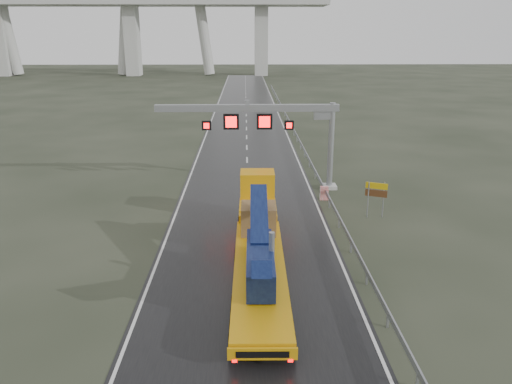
{
  "coord_description": "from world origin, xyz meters",
  "views": [
    {
      "loc": [
        -0.17,
        -22.21,
        12.45
      ],
      "look_at": [
        0.47,
        6.97,
        3.2
      ],
      "focal_mm": 35.0,
      "sensor_mm": 36.0,
      "label": 1
    }
  ],
  "objects_px": {
    "sign_gantry": "(273,123)",
    "heavy_haul_truck": "(259,231)",
    "striped_barrier": "(324,193)",
    "exit_sign_pair": "(376,193)"
  },
  "relations": [
    {
      "from": "sign_gantry",
      "to": "striped_barrier",
      "type": "height_order",
      "value": "sign_gantry"
    },
    {
      "from": "exit_sign_pair",
      "to": "heavy_haul_truck",
      "type": "bearing_deg",
      "value": -119.34
    },
    {
      "from": "sign_gantry",
      "to": "exit_sign_pair",
      "type": "height_order",
      "value": "sign_gantry"
    },
    {
      "from": "heavy_haul_truck",
      "to": "exit_sign_pair",
      "type": "xyz_separation_m",
      "value": [
        8.43,
        6.47,
        0.21
      ]
    },
    {
      "from": "sign_gantry",
      "to": "exit_sign_pair",
      "type": "relative_size",
      "value": 5.71
    },
    {
      "from": "sign_gantry",
      "to": "striped_barrier",
      "type": "bearing_deg",
      "value": -37.88
    },
    {
      "from": "sign_gantry",
      "to": "exit_sign_pair",
      "type": "bearing_deg",
      "value": -45.72
    },
    {
      "from": "sign_gantry",
      "to": "exit_sign_pair",
      "type": "distance_m",
      "value": 10.58
    },
    {
      "from": "exit_sign_pair",
      "to": "striped_barrier",
      "type": "height_order",
      "value": "exit_sign_pair"
    },
    {
      "from": "sign_gantry",
      "to": "heavy_haul_truck",
      "type": "relative_size",
      "value": 0.84
    }
  ]
}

